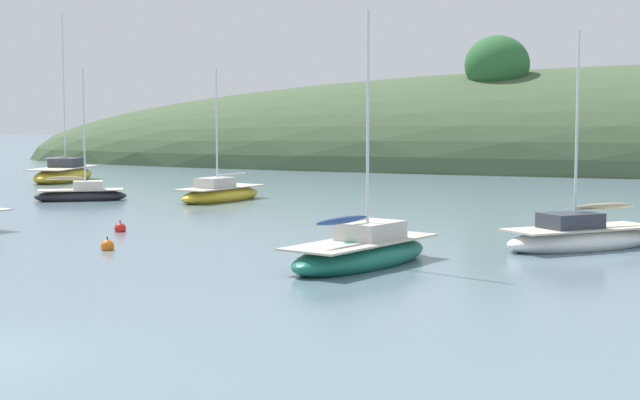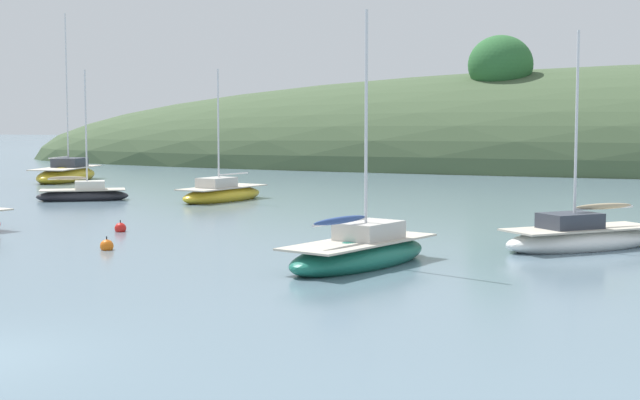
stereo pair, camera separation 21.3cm
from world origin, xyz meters
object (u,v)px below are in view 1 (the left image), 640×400
(sailboat_blue_center, at_px, (220,194))
(sailboat_orange_cutter, at_px, (362,253))
(sailboat_red_portside, at_px, (81,194))
(sailboat_white_near, at_px, (580,238))
(mooring_buoy_channel, at_px, (120,229))
(mooring_buoy_inner, at_px, (107,246))
(sailboat_grey_yawl, at_px, (64,174))
(mooring_buoy_outer, at_px, (90,192))

(sailboat_blue_center, relative_size, sailboat_orange_cutter, 0.92)
(sailboat_blue_center, bearing_deg, sailboat_red_portside, -163.53)
(sailboat_red_portside, distance_m, sailboat_white_near, 27.96)
(sailboat_orange_cutter, xyz_separation_m, mooring_buoy_channel, (-10.91, 5.09, -0.26))
(sailboat_red_portside, bearing_deg, sailboat_orange_cutter, -39.90)
(sailboat_red_portside, height_order, mooring_buoy_inner, sailboat_red_portside)
(sailboat_white_near, distance_m, mooring_buoy_channel, 16.78)
(sailboat_grey_yawl, bearing_deg, sailboat_blue_center, -33.32)
(sailboat_red_portside, distance_m, sailboat_orange_cutter, 25.91)
(sailboat_white_near, distance_m, mooring_buoy_inner, 15.49)
(mooring_buoy_outer, height_order, mooring_buoy_inner, same)
(mooring_buoy_inner, bearing_deg, sailboat_red_portside, 124.69)
(mooring_buoy_outer, bearing_deg, sailboat_orange_cutter, -43.20)
(sailboat_white_near, height_order, mooring_buoy_inner, sailboat_white_near)
(sailboat_red_portside, distance_m, sailboat_grey_yawl, 16.09)
(sailboat_white_near, xyz_separation_m, sailboat_orange_cutter, (-5.86, -5.68, 0.01))
(sailboat_orange_cutter, height_order, mooring_buoy_outer, sailboat_orange_cutter)
(sailboat_grey_yawl, height_order, mooring_buoy_channel, sailboat_grey_yawl)
(sailboat_white_near, distance_m, sailboat_orange_cutter, 8.16)
(mooring_buoy_channel, bearing_deg, sailboat_orange_cutter, -25.00)
(sailboat_grey_yawl, xyz_separation_m, mooring_buoy_inner, (20.68, -29.01, -0.34))
(mooring_buoy_channel, relative_size, mooring_buoy_outer, 1.00)
(sailboat_white_near, bearing_deg, mooring_buoy_inner, -160.67)
(mooring_buoy_channel, height_order, mooring_buoy_outer, same)
(sailboat_white_near, relative_size, sailboat_grey_yawl, 0.63)
(sailboat_orange_cutter, height_order, mooring_buoy_inner, sailboat_orange_cutter)
(sailboat_blue_center, height_order, sailboat_grey_yawl, sailboat_grey_yawl)
(sailboat_red_portside, xyz_separation_m, mooring_buoy_outer, (-1.83, 3.77, -0.20))
(sailboat_blue_center, xyz_separation_m, mooring_buoy_outer, (-8.83, 1.70, -0.24))
(mooring_buoy_inner, bearing_deg, sailboat_orange_cutter, -3.62)
(sailboat_orange_cutter, bearing_deg, mooring_buoy_inner, 176.38)
(sailboat_white_near, relative_size, sailboat_orange_cutter, 0.96)
(sailboat_blue_center, distance_m, mooring_buoy_inner, 18.60)
(sailboat_orange_cutter, bearing_deg, mooring_buoy_channel, 155.00)
(sailboat_grey_yawl, bearing_deg, mooring_buoy_inner, -54.52)
(sailboat_white_near, height_order, mooring_buoy_outer, sailboat_white_near)
(sailboat_grey_yawl, xyz_separation_m, mooring_buoy_outer, (7.73, -9.17, -0.34))
(mooring_buoy_channel, distance_m, mooring_buoy_outer, 18.73)
(sailboat_white_near, xyz_separation_m, mooring_buoy_inner, (-14.62, -5.13, -0.25))
(sailboat_red_portside, height_order, sailboat_grey_yawl, sailboat_grey_yawl)
(sailboat_white_near, xyz_separation_m, sailboat_grey_yawl, (-35.29, 23.88, 0.10))
(sailboat_red_portside, bearing_deg, mooring_buoy_inner, -55.31)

